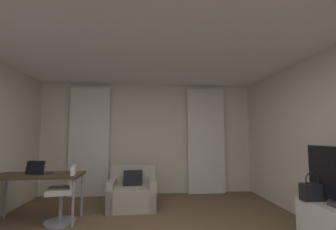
{
  "coord_description": "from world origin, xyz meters",
  "views": [
    {
      "loc": [
        -0.09,
        -2.53,
        1.36
      ],
      "look_at": [
        0.3,
        1.44,
        1.72
      ],
      "focal_mm": 24.39,
      "sensor_mm": 36.0,
      "label": 1
    }
  ],
  "objects_px": {
    "armchair": "(132,193)",
    "desk_chair": "(64,197)",
    "laptop": "(38,171)",
    "handbag_primary": "(313,191)",
    "desk": "(39,178)"
  },
  "relations": [
    {
      "from": "laptop",
      "to": "handbag_primary",
      "type": "relative_size",
      "value": 1.02
    },
    {
      "from": "handbag_primary",
      "to": "laptop",
      "type": "bearing_deg",
      "value": 165.1
    },
    {
      "from": "laptop",
      "to": "handbag_primary",
      "type": "bearing_deg",
      "value": -14.9
    },
    {
      "from": "laptop",
      "to": "handbag_primary",
      "type": "xyz_separation_m",
      "value": [
        3.9,
        -1.04,
        -0.16
      ]
    },
    {
      "from": "handbag_primary",
      "to": "desk_chair",
      "type": "bearing_deg",
      "value": 164.45
    },
    {
      "from": "handbag_primary",
      "to": "armchair",
      "type": "bearing_deg",
      "value": 145.64
    },
    {
      "from": "desk_chair",
      "to": "handbag_primary",
      "type": "height_order",
      "value": "handbag_primary"
    },
    {
      "from": "armchair",
      "to": "handbag_primary",
      "type": "relative_size",
      "value": 2.4
    },
    {
      "from": "desk",
      "to": "desk_chair",
      "type": "relative_size",
      "value": 1.52
    },
    {
      "from": "armchair",
      "to": "desk_chair",
      "type": "bearing_deg",
      "value": -145.83
    },
    {
      "from": "armchair",
      "to": "desk_chair",
      "type": "distance_m",
      "value": 1.25
    },
    {
      "from": "desk_chair",
      "to": "laptop",
      "type": "distance_m",
      "value": 0.6
    },
    {
      "from": "armchair",
      "to": "handbag_primary",
      "type": "height_order",
      "value": "handbag_primary"
    },
    {
      "from": "desk_chair",
      "to": "laptop",
      "type": "relative_size",
      "value": 2.35
    },
    {
      "from": "desk",
      "to": "laptop",
      "type": "xyz_separation_m",
      "value": [
        -0.01,
        0.01,
        0.11
      ]
    }
  ]
}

